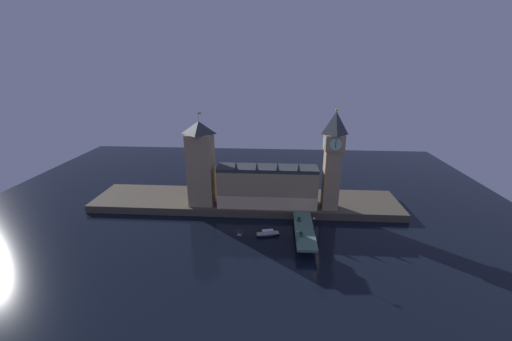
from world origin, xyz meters
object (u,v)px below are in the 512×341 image
Objects in this scene: street_lamp_near at (297,235)px; street_lamp_far at (294,212)px; victoria_tower at (201,163)px; pedestrian_near_rail at (297,238)px; clock_tower at (333,158)px; pedestrian_far_rail at (295,217)px; car_northbound_trail at (301,234)px; street_lamp_mid at (314,222)px; car_northbound_lead at (299,219)px; boat_upstream at (268,234)px.

street_lamp_near is 1.18× the size of street_lamp_far.
pedestrian_near_rail is (63.90, -47.40, -27.29)m from victoria_tower.
clock_tower is 60.60m from pedestrian_near_rail.
victoria_tower is 9.23× the size of street_lamp_near.
clock_tower is 1.05× the size of victoria_tower.
pedestrian_near_rail is 0.31× the size of street_lamp_far.
car_northbound_trail is at bearing -83.26° from pedestrian_far_rail.
street_lamp_mid is at bearing 44.42° from car_northbound_trail.
car_northbound_trail is at bearing 67.95° from street_lamp_near.
street_lamp_near is 18.18m from street_lamp_mid.
clock_tower reaches higher than car_northbound_lead.
car_northbound_trail is at bearing 63.55° from pedestrian_near_rail.
pedestrian_far_rail reaches higher than car_northbound_trail.
street_lamp_near is 29.45m from street_lamp_far.
street_lamp_near reaches higher than pedestrian_far_rail.
car_northbound_lead is at bearing -48.45° from pedestrian_far_rail.
boat_upstream is (-16.76, -12.60, -5.63)m from pedestrian_far_rail.
boat_upstream is at bearing 136.80° from street_lamp_near.
pedestrian_near_rail is 25.84m from pedestrian_far_rail.
street_lamp_mid reaches higher than boat_upstream.
victoria_tower is 85.28m from street_lamp_mid.
street_lamp_mid is 1.25× the size of street_lamp_far.
victoria_tower is 4.10× the size of boat_upstream.
boat_upstream is (47.15, -34.16, -32.99)m from victoria_tower.
clock_tower is at bearing 37.41° from pedestrian_far_rail.
pedestrian_near_rail is (-2.47, -23.06, 0.29)m from car_northbound_lead.
pedestrian_near_rail is 22.10m from boat_upstream.
victoria_tower is 35.25× the size of pedestrian_near_rail.
street_lamp_far is (-10.67, 14.72, -0.89)m from street_lamp_mid.
car_northbound_lead is at bearing -20.14° from victoria_tower.
car_northbound_trail is at bearing -90.00° from car_northbound_lead.
car_northbound_trail is 8.45m from street_lamp_near.
street_lamp_near reaches higher than street_lamp_far.
clock_tower is 9.17× the size of street_lamp_mid.
street_lamp_near is 0.95× the size of street_lamp_mid.
victoria_tower is at bearing 144.08° from boat_upstream.
clock_tower is 9.70× the size of street_lamp_near.
street_lamp_near is 24.20m from boat_upstream.
boat_upstream is (-40.81, -31.00, -39.42)m from clock_tower.
clock_tower reaches higher than street_lamp_near.
car_northbound_trail is (66.37, -42.44, -27.54)m from victoria_tower.
victoria_tower is 37.76× the size of pedestrian_far_rail.
pedestrian_near_rail is at bearing -116.45° from car_northbound_trail.
pedestrian_near_rail is 16.65m from street_lamp_mid.
clock_tower is 14.22× the size of car_northbound_lead.
street_lamp_near reaches higher than car_northbound_lead.
pedestrian_far_rail is (-24.05, -18.40, -33.79)m from clock_tower.
street_lamp_mid is at bearing -113.55° from clock_tower.
clock_tower is 45.37m from pedestrian_far_rail.
car_northbound_trail is at bearing -135.58° from street_lamp_mid.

